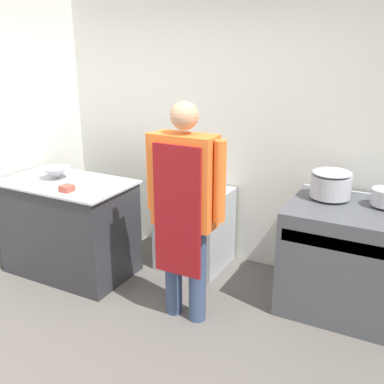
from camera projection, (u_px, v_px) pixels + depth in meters
The scene contains 11 objects.
ground_plane at pixel (118, 361), 3.22m from camera, with size 14.00×14.00×0.00m, color #5B5651.
wall_back at pixel (229, 130), 4.41m from camera, with size 8.00×0.05×2.70m.
wall_left at pixel (16, 129), 4.47m from camera, with size 0.05×8.00×2.70m.
prep_counter at pixel (70, 227), 4.35m from camera, with size 1.24×0.74×0.93m.
stove at pixel (349, 260), 3.72m from camera, with size 1.03×0.80×0.93m.
fridge_unit at pixel (195, 228), 4.51m from camera, with size 0.63×0.61×0.79m.
person_cook at pixel (184, 201), 3.43m from camera, with size 0.67×0.24×1.77m.
mixing_bowl at pixel (56, 173), 4.28m from camera, with size 0.26×0.26×0.11m.
small_bowl at pixel (57, 171), 4.41m from camera, with size 0.17×0.17×0.08m.
plastic_tub at pixel (67, 188), 3.92m from camera, with size 0.10×0.10×0.06m.
stock_pot at pixel (331, 183), 3.75m from camera, with size 0.33×0.33×0.24m.
Camera 1 is at (1.71, -2.11, 2.18)m, focal length 42.00 mm.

